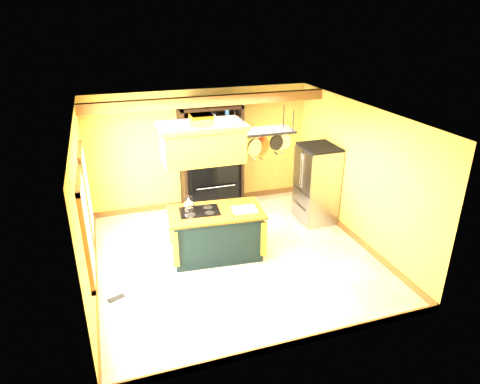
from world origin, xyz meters
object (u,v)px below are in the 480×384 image
hutch (211,170)px  range_hood (202,141)px  kitchen_island (216,233)px  pot_rack (264,137)px  refrigerator (316,186)px

hutch → range_hood: bearing=-107.8°
kitchen_island → hutch: 2.19m
kitchen_island → range_hood: 1.79m
kitchen_island → pot_rack: 1.97m
pot_rack → refrigerator: size_ratio=0.67×
pot_rack → refrigerator: (1.53, 0.75, -1.43)m
kitchen_island → hutch: bearing=82.4°
range_hood → pot_rack: (1.10, 0.01, -0.02)m
kitchen_island → range_hood: size_ratio=1.26×
range_hood → hutch: size_ratio=0.59×
kitchen_island → range_hood: range_hood is taller
kitchen_island → hutch: hutch is taller
range_hood → hutch: (0.67, 2.09, -1.33)m
hutch → kitchen_island: bearing=-102.7°
kitchen_island → range_hood: bearing=-174.6°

